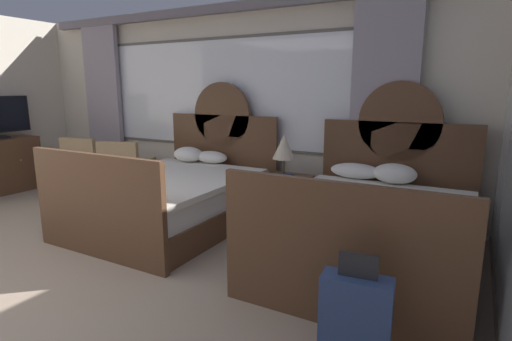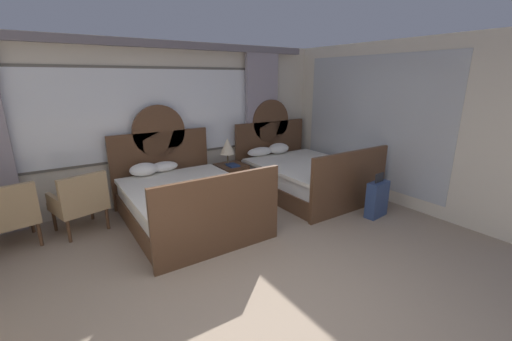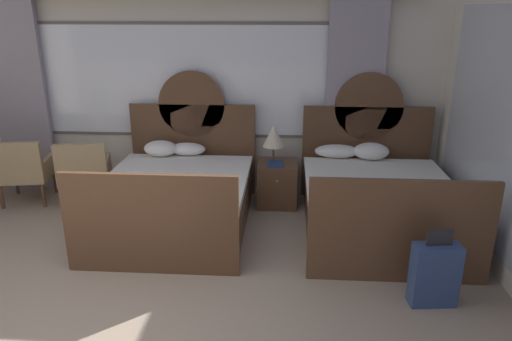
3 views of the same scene
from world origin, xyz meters
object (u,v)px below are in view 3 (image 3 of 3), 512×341
at_px(bed_near_window, 178,196).
at_px(armchair_by_window_left, 84,170).
at_px(bed_near_mirror, 377,201).
at_px(armchair_by_window_centre, 24,169).
at_px(nightstand_between_beds, 277,183).
at_px(table_lamp_on_nightstand, 274,136).
at_px(book_on_nightstand, 275,164).
at_px(suitcase_on_floor, 435,274).

bearing_deg(bed_near_window, armchair_by_window_left, 159.34).
xyz_separation_m(bed_near_mirror, armchair_by_window_centre, (-4.45, 0.50, 0.11)).
bearing_deg(bed_near_mirror, nightstand_between_beds, 150.15).
height_order(bed_near_mirror, table_lamp_on_nightstand, bed_near_mirror).
xyz_separation_m(bed_near_mirror, table_lamp_on_nightstand, (-1.21, 0.67, 0.56)).
xyz_separation_m(table_lamp_on_nightstand, armchair_by_window_centre, (-3.24, -0.18, -0.45)).
distance_m(bed_near_window, armchair_by_window_left, 1.43).
bearing_deg(armchair_by_window_centre, bed_near_mirror, -6.36).
bearing_deg(bed_near_mirror, book_on_nightstand, 154.60).
bearing_deg(nightstand_between_beds, table_lamp_on_nightstand, 168.72).
bearing_deg(nightstand_between_beds, bed_near_window, -150.21).
height_order(bed_near_mirror, armchair_by_window_left, bed_near_mirror).
relative_size(table_lamp_on_nightstand, suitcase_on_floor, 0.70).
xyz_separation_m(bed_near_window, book_on_nightstand, (1.13, 0.57, 0.24)).
distance_m(bed_near_mirror, suitcase_on_floor, 1.49).
relative_size(bed_near_window, bed_near_mirror, 1.00).
bearing_deg(nightstand_between_beds, bed_near_mirror, -29.85).
height_order(nightstand_between_beds, armchair_by_window_centre, armchair_by_window_centre).
relative_size(armchair_by_window_left, suitcase_on_floor, 1.23).
bearing_deg(armchair_by_window_centre, suitcase_on_floor, -22.73).
bearing_deg(armchair_by_window_centre, nightstand_between_beds, 2.89).
height_order(book_on_nightstand, armchair_by_window_left, armchair_by_window_left).
height_order(bed_near_mirror, armchair_by_window_centre, bed_near_mirror).
height_order(table_lamp_on_nightstand, suitcase_on_floor, table_lamp_on_nightstand).
bearing_deg(book_on_nightstand, bed_near_mirror, -25.40).
xyz_separation_m(nightstand_between_beds, book_on_nightstand, (-0.03, -0.10, 0.30)).
bearing_deg(armchair_by_window_left, bed_near_mirror, -7.78).
bearing_deg(suitcase_on_floor, table_lamp_on_nightstand, 124.16).
distance_m(bed_near_window, armchair_by_window_centre, 2.19).
xyz_separation_m(bed_near_mirror, suitcase_on_floor, (0.24, -1.47, -0.06)).
height_order(bed_near_mirror, suitcase_on_floor, bed_near_mirror).
bearing_deg(bed_near_window, table_lamp_on_nightstand, 31.55).
distance_m(bed_near_window, bed_near_mirror, 2.32).
distance_m(armchair_by_window_centre, suitcase_on_floor, 5.09).
relative_size(table_lamp_on_nightstand, armchair_by_window_centre, 0.57).
bearing_deg(armchair_by_window_centre, table_lamp_on_nightstand, 3.15).
height_order(book_on_nightstand, suitcase_on_floor, suitcase_on_floor).
relative_size(armchair_by_window_centre, suitcase_on_floor, 1.23).
bearing_deg(suitcase_on_floor, armchair_by_window_centre, 157.27).
bearing_deg(book_on_nightstand, armchair_by_window_centre, -178.84).
bearing_deg(suitcase_on_floor, book_on_nightstand, 125.05).
bearing_deg(table_lamp_on_nightstand, armchair_by_window_left, -175.86).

